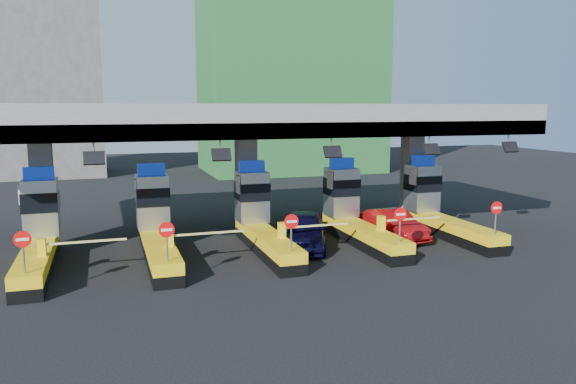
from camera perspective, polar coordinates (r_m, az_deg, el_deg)
name	(u,v)px	position (r m, az deg, el deg)	size (l,w,h in m)	color
ground	(262,248)	(27.67, -2.70, -5.73)	(120.00, 120.00, 0.00)	black
toll_canopy	(246,121)	(29.59, -4.28, 7.21)	(28.00, 12.09, 7.00)	slate
toll_lane_far_left	(39,233)	(26.86, -23.97, -3.86)	(4.43, 8.00, 4.16)	black
toll_lane_left	(156,226)	(26.78, -13.27, -3.37)	(4.43, 8.00, 4.16)	black
toll_lane_center	(260,219)	(27.62, -2.87, -2.78)	(4.43, 8.00, 4.16)	black
toll_lane_right	(353,213)	(29.31, 6.61, -2.16)	(4.43, 8.00, 4.16)	black
toll_lane_far_right	(436,208)	(31.70, 14.85, -1.57)	(4.43, 8.00, 4.16)	black
bg_building_scaffold	(289,38)	(61.33, 0.15, 15.34)	(18.00, 12.00, 28.00)	#1E5926
bg_building_concrete	(28,85)	(62.27, -24.86, 9.84)	(14.00, 10.00, 18.00)	#4C4C49
van	(304,230)	(27.49, 1.63, -3.91)	(2.10, 5.23, 1.78)	black
red_car	(393,225)	(29.90, 10.61, -3.29)	(1.60, 4.60, 1.52)	maroon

